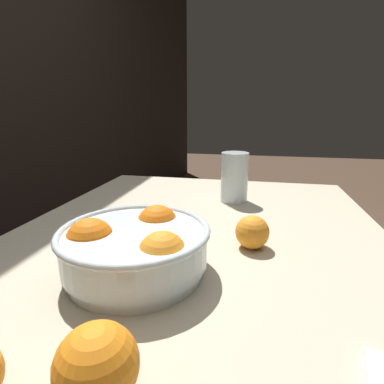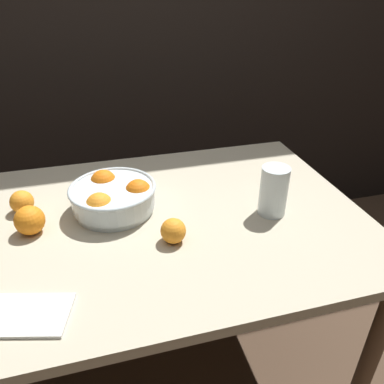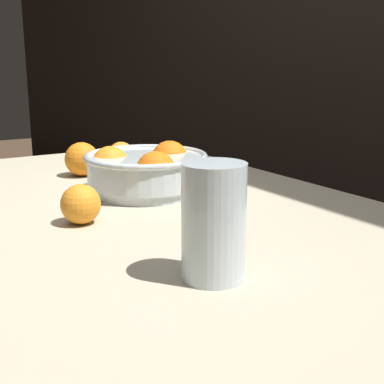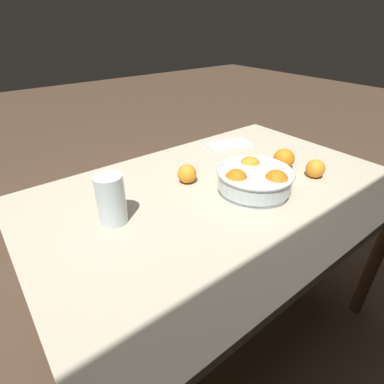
# 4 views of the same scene
# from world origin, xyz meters

# --- Properties ---
(ground_plane) EXTENTS (12.00, 12.00, 0.00)m
(ground_plane) POSITION_xyz_m (0.00, 0.00, 0.00)
(ground_plane) COLOR #4C3828
(dining_table) EXTENTS (1.29, 0.85, 0.71)m
(dining_table) POSITION_xyz_m (0.00, 0.00, 0.63)
(dining_table) COLOR #B7AD93
(dining_table) RESTS_ON ground_plane
(fruit_bowl) EXTENTS (0.26, 0.26, 0.10)m
(fruit_bowl) POSITION_xyz_m (-0.08, 0.07, 0.75)
(fruit_bowl) COLOR silver
(fruit_bowl) RESTS_ON dining_table
(juice_glass) EXTENTS (0.08, 0.08, 0.15)m
(juice_glass) POSITION_xyz_m (0.37, -0.06, 0.78)
(juice_glass) COLOR #F4A314
(juice_glass) RESTS_ON dining_table
(orange_loose_near_bowl) EXTENTS (0.08, 0.08, 0.08)m
(orange_loose_near_bowl) POSITION_xyz_m (-0.31, 0.02, 0.75)
(orange_loose_near_bowl) COLOR orange
(orange_loose_near_bowl) RESTS_ON dining_table
(orange_loose_front) EXTENTS (0.07, 0.07, 0.07)m
(orange_loose_front) POSITION_xyz_m (0.06, -0.12, 0.74)
(orange_loose_front) COLOR orange
(orange_loose_front) RESTS_ON dining_table
(orange_loose_aside) EXTENTS (0.07, 0.07, 0.07)m
(orange_loose_aside) POSITION_xyz_m (-0.34, 0.13, 0.74)
(orange_loose_aside) COLOR orange
(orange_loose_aside) RESTS_ON dining_table
(napkin) EXTENTS (0.23, 0.16, 0.01)m
(napkin) POSITION_xyz_m (-0.30, -0.29, 0.71)
(napkin) COLOR white
(napkin) RESTS_ON dining_table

